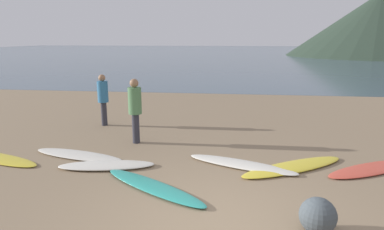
{
  "coord_description": "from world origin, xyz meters",
  "views": [
    {
      "loc": [
        0.11,
        -4.4,
        2.74
      ],
      "look_at": [
        -0.99,
        4.68,
        0.6
      ],
      "focal_mm": 30.96,
      "sensor_mm": 36.0,
      "label": 1
    }
  ],
  "objects_px": {
    "surfboard_1": "(78,155)",
    "surfboard_5": "(293,167)",
    "surfboard_0": "(0,159)",
    "person_2": "(135,106)",
    "surfboard_3": "(153,187)",
    "surfboard_6": "(372,169)",
    "surfboard_2": "(107,165)",
    "beach_rock_far": "(318,216)",
    "surfboard_4": "(241,164)",
    "person_1": "(103,96)"
  },
  "relations": [
    {
      "from": "beach_rock_far",
      "to": "person_1",
      "type": "bearing_deg",
      "value": 134.39
    },
    {
      "from": "surfboard_3",
      "to": "surfboard_6",
      "type": "xyz_separation_m",
      "value": [
        4.4,
        1.43,
        -0.01
      ]
    },
    {
      "from": "surfboard_0",
      "to": "surfboard_4",
      "type": "xyz_separation_m",
      "value": [
        5.49,
        0.28,
        0.02
      ]
    },
    {
      "from": "surfboard_0",
      "to": "surfboard_5",
      "type": "distance_m",
      "value": 6.61
    },
    {
      "from": "surfboard_2",
      "to": "surfboard_6",
      "type": "xyz_separation_m",
      "value": [
        5.65,
        0.53,
        -0.02
      ]
    },
    {
      "from": "surfboard_1",
      "to": "surfboard_3",
      "type": "bearing_deg",
      "value": -20.97
    },
    {
      "from": "surfboard_1",
      "to": "surfboard_5",
      "type": "distance_m",
      "value": 4.93
    },
    {
      "from": "surfboard_0",
      "to": "surfboard_3",
      "type": "xyz_separation_m",
      "value": [
        3.83,
        -1.04,
        0.01
      ]
    },
    {
      "from": "person_1",
      "to": "surfboard_6",
      "type": "bearing_deg",
      "value": 24.69
    },
    {
      "from": "person_2",
      "to": "beach_rock_far",
      "type": "height_order",
      "value": "person_2"
    },
    {
      "from": "surfboard_3",
      "to": "surfboard_6",
      "type": "height_order",
      "value": "surfboard_3"
    },
    {
      "from": "beach_rock_far",
      "to": "surfboard_5",
      "type": "bearing_deg",
      "value": 87.81
    },
    {
      "from": "surfboard_1",
      "to": "surfboard_6",
      "type": "xyz_separation_m",
      "value": [
        6.56,
        -0.04,
        -0.01
      ]
    },
    {
      "from": "person_1",
      "to": "person_2",
      "type": "bearing_deg",
      "value": -0.17
    },
    {
      "from": "surfboard_1",
      "to": "person_1",
      "type": "relative_size",
      "value": 1.46
    },
    {
      "from": "surfboard_6",
      "to": "person_2",
      "type": "height_order",
      "value": "person_2"
    },
    {
      "from": "surfboard_3",
      "to": "surfboard_6",
      "type": "relative_size",
      "value": 1.06
    },
    {
      "from": "surfboard_0",
      "to": "person_1",
      "type": "bearing_deg",
      "value": 87.02
    },
    {
      "from": "surfboard_0",
      "to": "person_2",
      "type": "xyz_separation_m",
      "value": [
        2.74,
        1.63,
        0.98
      ]
    },
    {
      "from": "surfboard_2",
      "to": "person_2",
      "type": "bearing_deg",
      "value": 74.4
    },
    {
      "from": "surfboard_4",
      "to": "person_2",
      "type": "bearing_deg",
      "value": 174.32
    },
    {
      "from": "surfboard_0",
      "to": "surfboard_1",
      "type": "height_order",
      "value": "surfboard_1"
    },
    {
      "from": "surfboard_4",
      "to": "surfboard_2",
      "type": "bearing_deg",
      "value": -151.36
    },
    {
      "from": "surfboard_0",
      "to": "person_2",
      "type": "relative_size",
      "value": 1.3
    },
    {
      "from": "surfboard_6",
      "to": "surfboard_2",
      "type": "bearing_deg",
      "value": 155.69
    },
    {
      "from": "person_2",
      "to": "beach_rock_far",
      "type": "xyz_separation_m",
      "value": [
        3.77,
        -3.76,
        -0.75
      ]
    },
    {
      "from": "surfboard_0",
      "to": "surfboard_1",
      "type": "xyz_separation_m",
      "value": [
        1.67,
        0.43,
        0.01
      ]
    },
    {
      "from": "surfboard_2",
      "to": "surfboard_6",
      "type": "height_order",
      "value": "surfboard_2"
    },
    {
      "from": "surfboard_0",
      "to": "beach_rock_far",
      "type": "height_order",
      "value": "beach_rock_far"
    },
    {
      "from": "surfboard_6",
      "to": "person_2",
      "type": "relative_size",
      "value": 1.37
    },
    {
      "from": "surfboard_6",
      "to": "beach_rock_far",
      "type": "xyz_separation_m",
      "value": [
        -1.73,
        -2.52,
        0.23
      ]
    },
    {
      "from": "surfboard_1",
      "to": "surfboard_4",
      "type": "bearing_deg",
      "value": 11.01
    },
    {
      "from": "person_1",
      "to": "beach_rock_far",
      "type": "bearing_deg",
      "value": 1.41
    },
    {
      "from": "surfboard_1",
      "to": "person_2",
      "type": "height_order",
      "value": "person_2"
    },
    {
      "from": "surfboard_1",
      "to": "surfboard_5",
      "type": "height_order",
      "value": "same"
    },
    {
      "from": "surfboard_1",
      "to": "surfboard_2",
      "type": "relative_size",
      "value": 1.16
    },
    {
      "from": "surfboard_6",
      "to": "surfboard_4",
      "type": "bearing_deg",
      "value": 152.67
    },
    {
      "from": "beach_rock_far",
      "to": "surfboard_6",
      "type": "bearing_deg",
      "value": 55.63
    },
    {
      "from": "surfboard_0",
      "to": "beach_rock_far",
      "type": "distance_m",
      "value": 6.85
    },
    {
      "from": "surfboard_1",
      "to": "beach_rock_far",
      "type": "distance_m",
      "value": 5.48
    },
    {
      "from": "surfboard_4",
      "to": "surfboard_3",
      "type": "bearing_deg",
      "value": -121.02
    },
    {
      "from": "surfboard_0",
      "to": "surfboard_4",
      "type": "relative_size",
      "value": 0.91
    },
    {
      "from": "surfboard_5",
      "to": "surfboard_2",
      "type": "bearing_deg",
      "value": 153.86
    },
    {
      "from": "surfboard_0",
      "to": "surfboard_2",
      "type": "relative_size",
      "value": 1.09
    },
    {
      "from": "surfboard_0",
      "to": "person_2",
      "type": "distance_m",
      "value": 3.34
    },
    {
      "from": "surfboard_6",
      "to": "person_2",
      "type": "bearing_deg",
      "value": 137.67
    },
    {
      "from": "surfboard_2",
      "to": "surfboard_4",
      "type": "distance_m",
      "value": 2.93
    },
    {
      "from": "surfboard_4",
      "to": "beach_rock_far",
      "type": "relative_size",
      "value": 4.65
    },
    {
      "from": "surfboard_5",
      "to": "beach_rock_far",
      "type": "relative_size",
      "value": 5.0
    },
    {
      "from": "surfboard_3",
      "to": "surfboard_5",
      "type": "relative_size",
      "value": 0.94
    }
  ]
}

